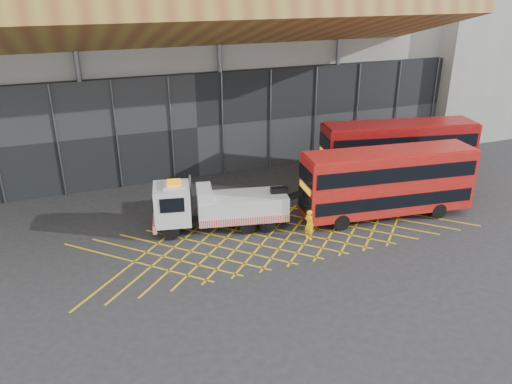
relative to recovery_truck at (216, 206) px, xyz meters
name	(u,v)px	position (x,y,z in m)	size (l,w,h in m)	color
ground_plane	(218,246)	(-0.63, -2.16, -1.56)	(120.00, 120.00, 0.00)	#272729
road_markings	(280,235)	(3.37, -2.16, -1.56)	(24.76, 7.16, 0.01)	yellow
construction_building	(172,49)	(1.29, 16.23, 7.42)	(55.00, 23.97, 18.00)	gray
east_building	(475,27)	(31.37, 13.84, 8.44)	(15.00, 12.00, 20.00)	gray
recovery_truck	(216,206)	(0.00, 0.00, 0.00)	(9.73, 3.94, 3.38)	black
bus_towed	(387,180)	(10.80, -2.23, 0.96)	(11.39, 3.94, 4.54)	#AD140F
bus_second	(398,150)	(15.04, 2.57, 1.04)	(11.80, 4.88, 4.69)	maroon
worker	(309,224)	(4.79, -3.20, -0.62)	(0.68, 0.45, 1.88)	yellow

